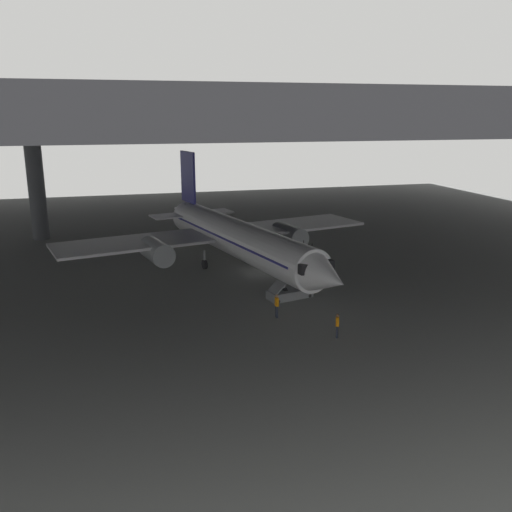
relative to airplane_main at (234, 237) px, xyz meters
The scene contains 7 objects.
ground_plane 3.61m from the airplane_main, 43.41° to the right, with size 110.00×110.00×0.00m, color slate.
hangar_structure 16.86m from the airplane_main, 85.18° to the left, with size 121.00×99.00×14.96m.
airplane_main is the anchor object (origin of this frame).
boarding_stairs 9.50m from the airplane_main, 73.53° to the right, with size 4.20×2.29×4.44m.
crew_worker_near_nose 17.60m from the airplane_main, 80.09° to the right, with size 0.34×0.51×1.68m.
crew_worker_by_stairs 12.84m from the airplane_main, 88.88° to the right, with size 0.24×0.55×1.76m.
baggage_tug 11.54m from the airplane_main, 73.54° to the left, with size 1.46×2.30×0.90m.
Camera 1 is at (-11.95, -46.79, 14.34)m, focal length 37.96 mm.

